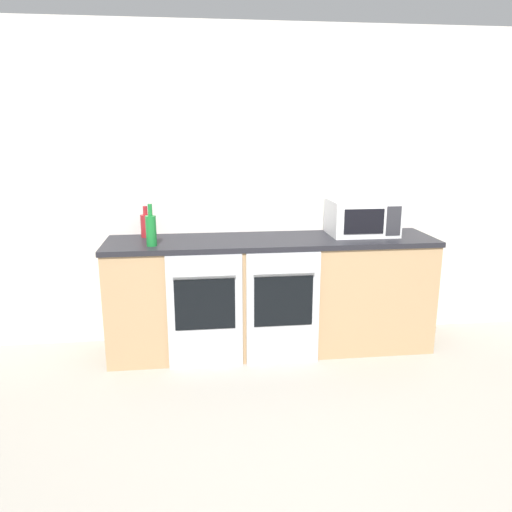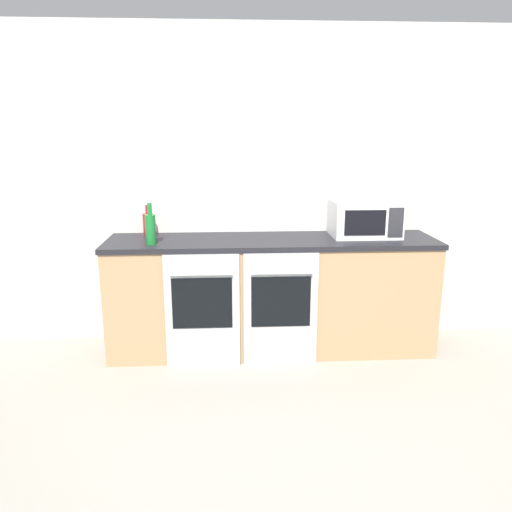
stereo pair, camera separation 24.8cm
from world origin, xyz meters
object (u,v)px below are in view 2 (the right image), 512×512
at_px(microwave, 365,218).
at_px(oven_right, 281,309).
at_px(oven_left, 202,311).
at_px(bottle_green, 151,228).
at_px(bottle_red, 148,224).

bearing_deg(microwave, oven_right, -151.53).
height_order(oven_left, oven_right, same).
height_order(oven_left, microwave, microwave).
xyz_separation_m(oven_left, bottle_green, (-0.38, 0.17, 0.60)).
height_order(oven_left, bottle_green, bottle_green).
height_order(oven_right, bottle_green, bottle_green).
relative_size(oven_right, microwave, 1.66).
bearing_deg(oven_left, bottle_red, 131.94).
xyz_separation_m(oven_right, bottle_red, (-1.04, 0.50, 0.58)).
bearing_deg(oven_left, bottle_green, 156.05).
bearing_deg(microwave, oven_left, -163.43).
relative_size(microwave, bottle_green, 1.71).
bearing_deg(oven_right, oven_left, 180.00).
distance_m(oven_left, bottle_green, 0.73).
bearing_deg(bottle_red, microwave, -3.58).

